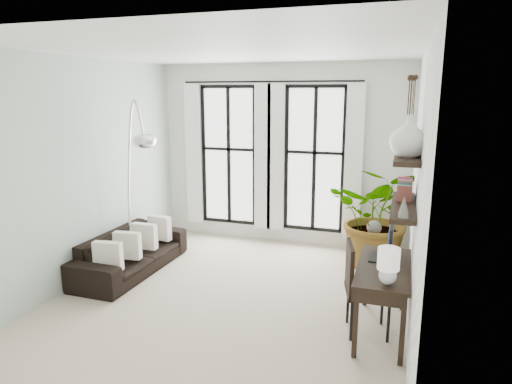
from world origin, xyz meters
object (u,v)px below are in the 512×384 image
at_px(plant, 380,217).
at_px(buddha, 373,250).
at_px(desk_chair, 360,283).
at_px(sofa, 131,252).
at_px(arc_lamp, 136,158).
at_px(desk, 383,272).

xyz_separation_m(plant, buddha, (-0.07, -0.18, -0.47)).
relative_size(desk_chair, buddha, 1.32).
xyz_separation_m(plant, desk_chair, (-0.08, -2.14, -0.21)).
height_order(sofa, arc_lamp, arc_lamp).
bearing_deg(desk, sofa, 168.65).
bearing_deg(sofa, desk, -100.40).
height_order(desk_chair, buddha, desk_chair).
relative_size(desk_chair, arc_lamp, 0.40).
bearing_deg(arc_lamp, desk, -13.23).
relative_size(sofa, desk_chair, 1.98).
distance_m(sofa, plant, 3.87).
relative_size(sofa, plant, 1.29).
bearing_deg(plant, desk_chair, -92.25).
bearing_deg(plant, buddha, -110.61).
relative_size(desk, desk_chair, 1.29).
bearing_deg(plant, desk, -85.77).
height_order(desk_chair, arc_lamp, arc_lamp).
xyz_separation_m(sofa, arc_lamp, (0.12, 0.10, 1.44)).
xyz_separation_m(sofa, buddha, (3.52, 1.18, 0.03)).
bearing_deg(buddha, arc_lamp, -162.51).
bearing_deg(desk, plant, 94.23).
bearing_deg(buddha, desk, -83.40).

